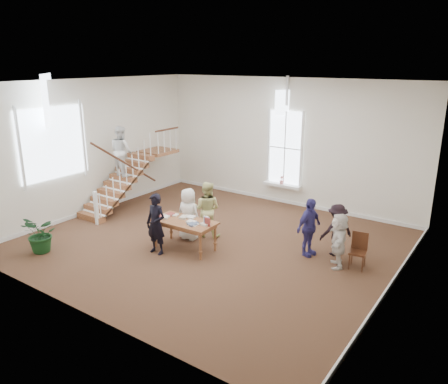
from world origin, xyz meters
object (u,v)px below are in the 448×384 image
Objects in this scene: woman_cluster_c at (339,240)px; side_chair at (359,248)px; police_officer at (156,224)px; person_yellow at (207,209)px; woman_cluster_a at (309,227)px; elderly_woman at (188,214)px; floor_plant at (41,234)px; library_table at (184,223)px; woman_cluster_b at (337,230)px.

woman_cluster_c is 1.54× the size of side_chair.
police_officer is 1.81× the size of side_chair.
person_yellow reaches higher than woman_cluster_a.
elderly_woman is at bearing -103.92° from woman_cluster_c.
person_yellow is 3.95m from woman_cluster_c.
side_chair is at bearing 24.34° from police_officer.
side_chair is (7.39, 4.04, -0.02)m from floor_plant.
side_chair is (4.34, 1.63, -0.24)m from library_table.
woman_cluster_b reaches higher than library_table.
police_officer is at bearing 61.04° from person_yellow.
police_officer and person_yellow have the same top height.
police_officer is at bearing -162.37° from side_chair.
woman_cluster_a reaches higher than woman_cluster_b.
library_table is 1.26× the size of woman_cluster_b.
woman_cluster_c is at bearing 167.91° from person_yellow.
elderly_woman is 4.19m from woman_cluster_b.
library_table is 4.13m from woman_cluster_b.
elderly_woman is 4.31m from woman_cluster_c.
elderly_woman reaches higher than floor_plant.
person_yellow reaches higher than side_chair.
elderly_woman is 1.08× the size of woman_cluster_b.
police_officer is 4.79m from woman_cluster_c.
police_officer is 1.26m from elderly_woman.
elderly_woman is at bearing 117.83° from library_table.
woman_cluster_b reaches higher than side_chair.
person_yellow reaches higher than library_table.
library_table is at bearing 130.46° from woman_cluster_a.
elderly_woman is at bearing 42.95° from person_yellow.
woman_cluster_b is 1.00× the size of woman_cluster_c.
woman_cluster_a reaches higher than side_chair.
police_officer is 1.05× the size of woman_cluster_a.
police_officer is at bearing -89.25° from woman_cluster_c.
woman_cluster_a reaches higher than library_table.
woman_cluster_c is (4.33, 2.03, -0.13)m from police_officer.
elderly_woman is 1.67× the size of side_chair.
side_chair is at bearing -74.87° from woman_cluster_a.
elderly_woman is at bearing 84.25° from police_officer.
police_officer reaches higher than woman_cluster_b.
floor_plant is (-6.64, -4.43, -0.18)m from woman_cluster_b.
police_officer reaches higher than floor_plant.
woman_cluster_b is at bearing -179.52° from woman_cluster_c.
woman_cluster_c is at bearing 28.57° from floor_plant.
elderly_woman reaches higher than library_table.
woman_cluster_b is 0.87m from side_chair.
person_yellow is 1.17× the size of woman_cluster_b.
woman_cluster_a is at bearing 26.13° from library_table.
floor_plant reaches higher than library_table.
police_officer is at bearing 33.94° from floor_plant.
library_table is 3.89m from floor_plant.
woman_cluster_b is at bearing 32.37° from police_officer.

